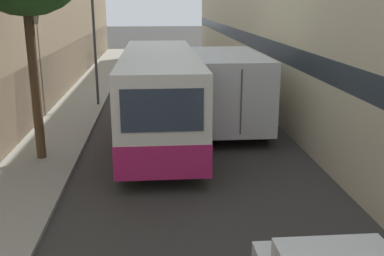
{
  "coord_description": "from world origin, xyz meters",
  "views": [
    {
      "loc": [
        -0.93,
        -1.31,
        4.76
      ],
      "look_at": [
        0.01,
        9.82,
        1.6
      ],
      "focal_mm": 42.0,
      "sensor_mm": 36.0,
      "label": 1
    }
  ],
  "objects_px": {
    "box_truck": "(224,85)",
    "street_lamp": "(92,2)",
    "panel_van": "(158,64)",
    "bus": "(160,95)"
  },
  "relations": [
    {
      "from": "box_truck",
      "to": "street_lamp",
      "type": "bearing_deg",
      "value": 147.23
    },
    {
      "from": "box_truck",
      "to": "panel_van",
      "type": "distance_m",
      "value": 10.4
    },
    {
      "from": "bus",
      "to": "box_truck",
      "type": "relative_size",
      "value": 1.27
    },
    {
      "from": "box_truck",
      "to": "street_lamp",
      "type": "xyz_separation_m",
      "value": [
        -5.4,
        3.47,
        3.17
      ]
    },
    {
      "from": "bus",
      "to": "panel_van",
      "type": "relative_size",
      "value": 2.39
    },
    {
      "from": "bus",
      "to": "panel_van",
      "type": "xyz_separation_m",
      "value": [
        0.07,
        12.11,
        -0.54
      ]
    },
    {
      "from": "bus",
      "to": "box_truck",
      "type": "distance_m",
      "value": 3.27
    },
    {
      "from": "box_truck",
      "to": "street_lamp",
      "type": "height_order",
      "value": "street_lamp"
    },
    {
      "from": "panel_van",
      "to": "bus",
      "type": "bearing_deg",
      "value": -90.33
    },
    {
      "from": "bus",
      "to": "panel_van",
      "type": "distance_m",
      "value": 12.12
    }
  ]
}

